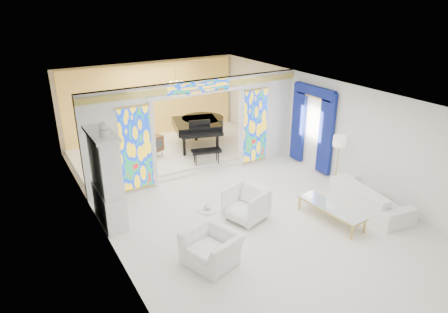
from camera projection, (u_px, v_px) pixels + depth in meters
floor at (232, 200)px, 11.12m from camera, size 12.00×12.00×0.00m
ceiling at (233, 94)px, 9.98m from camera, size 7.00×12.00×0.02m
wall_back at (151, 101)px, 15.34m from camera, size 7.00×0.02×3.00m
wall_left at (99, 179)px, 8.92m from camera, size 0.02×12.00×3.00m
wall_right at (330, 129)px, 12.19m from camera, size 0.02×12.00×3.00m
partition_wall at (198, 125)px, 12.09m from camera, size 7.00×0.22×3.00m
stained_glass_left at (136, 149)px, 11.19m from camera, size 0.90×0.04×2.40m
stained_glass_right at (255, 126)px, 13.09m from camera, size 0.90×0.04×2.40m
stained_glass_transom at (199, 87)px, 11.56m from camera, size 2.00×0.04×0.34m
alcove_platform at (173, 151)px, 14.36m from camera, size 6.80×3.80×0.18m
gold_curtain_back at (152, 102)px, 15.25m from camera, size 6.70×0.10×2.90m
chandelier at (176, 83)px, 13.44m from camera, size 0.48×0.48×0.30m
blue_drapes at (312, 121)px, 12.67m from camera, size 0.14×1.85×2.65m
china_cabinet at (107, 180)px, 9.65m from camera, size 0.56×1.46×2.72m
armchair_left at (211, 248)px, 8.44m from camera, size 1.26×1.35×0.72m
armchair_right at (246, 204)px, 10.04m from camera, size 1.17×1.15×0.85m
sofa at (371, 196)px, 10.60m from camera, size 1.29×2.50×0.70m
side_table at (208, 217)px, 9.52m from camera, size 0.56×0.56×0.62m
vase at (207, 205)px, 9.40m from camera, size 0.22×0.22×0.18m
coffee_table at (331, 208)px, 9.99m from camera, size 0.71×1.86×0.41m
floor_lamp at (339, 143)px, 11.50m from camera, size 0.42×0.42×1.56m
grand_piano at (200, 124)px, 14.33m from camera, size 2.33×3.05×1.17m
tv_console at (153, 144)px, 13.35m from camera, size 0.76×0.66×0.74m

